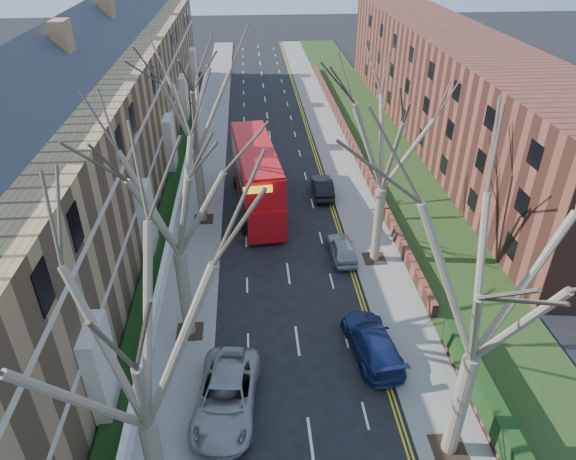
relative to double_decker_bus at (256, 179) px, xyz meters
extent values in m
cube|color=slate|center=(-4.31, 9.18, -2.34)|extent=(3.00, 102.00, 0.12)
cube|color=slate|center=(7.69, 9.18, -2.34)|extent=(3.00, 102.00, 0.12)
cube|color=#97744D|center=(-12.11, 1.18, 2.60)|extent=(9.00, 78.00, 10.00)
cube|color=#2D3037|center=(-12.11, 1.18, 8.60)|extent=(4.67, 78.00, 4.67)
cube|color=beige|center=(-7.66, 1.18, 1.10)|extent=(0.12, 78.00, 0.35)
cube|color=beige|center=(-7.66, 1.18, 4.60)|extent=(0.12, 78.00, 0.35)
cube|color=brown|center=(19.19, 13.18, 2.60)|extent=(8.00, 54.00, 10.00)
cube|color=brown|center=(9.39, 13.18, -1.83)|extent=(0.35, 54.00, 0.90)
cube|color=white|center=(-5.96, 1.18, -1.78)|extent=(0.30, 78.00, 1.00)
cube|color=#1C3714|center=(12.19, 9.18, -2.25)|extent=(6.00, 102.00, 0.06)
cylinder|color=#695E4B|center=(-4.01, -13.82, 0.26)|extent=(0.64, 0.64, 5.07)
cube|color=#2D2116|center=(-4.01, -13.82, -2.26)|extent=(1.40, 1.40, 0.05)
cylinder|color=#695E4B|center=(-4.01, -1.82, 0.35)|extent=(0.60, 0.60, 5.25)
cube|color=#2D2116|center=(-4.01, -1.82, -2.26)|extent=(1.40, 1.40, 0.05)
cylinder|color=#695E4B|center=(7.39, -21.82, 0.35)|extent=(0.64, 0.64, 5.25)
cube|color=#2D2116|center=(7.39, -21.82, -2.26)|extent=(1.40, 1.40, 0.05)
cylinder|color=#695E4B|center=(7.39, -7.82, 0.26)|extent=(0.60, 0.60, 5.07)
cube|color=#2D2116|center=(7.39, -7.82, -2.26)|extent=(1.40, 1.40, 0.05)
cube|color=red|center=(0.00, 0.00, -0.88)|extent=(3.78, 11.89, 2.34)
cube|color=red|center=(0.00, 0.00, 1.35)|extent=(3.73, 11.31, 2.12)
cube|color=black|center=(0.00, 0.00, -0.40)|extent=(3.71, 10.96, 0.96)
cube|color=black|center=(0.00, 0.00, 1.46)|extent=(3.69, 10.73, 0.96)
imported|color=#98999D|center=(-1.90, -18.94, -1.60)|extent=(3.33, 6.06, 1.61)
imported|color=navy|center=(5.39, -16.02, -1.64)|extent=(2.72, 5.42, 1.51)
imported|color=#94979C|center=(5.33, -7.26, -1.74)|extent=(1.68, 3.91, 1.31)
imported|color=black|center=(5.26, 1.60, -1.70)|extent=(1.57, 4.30, 1.41)
camera|label=1|loc=(-0.38, -34.77, 16.78)|focal=32.00mm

